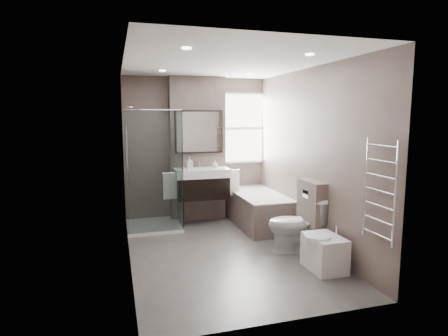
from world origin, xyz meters
name	(u,v)px	position (x,y,z in m)	size (l,w,h in m)	color
room	(225,161)	(0.00, 0.00, 1.30)	(2.70, 3.90, 2.70)	#4E4A48
vanity_pier	(197,150)	(0.00, 1.77, 1.30)	(1.00, 0.25, 2.60)	#61534C
vanity	(202,183)	(0.00, 1.43, 0.74)	(0.95, 0.47, 0.66)	black
mirror_cabinet	(199,132)	(0.00, 1.61, 1.63)	(0.86, 0.08, 0.76)	black
towel_left	(170,186)	(-0.56, 1.40, 0.72)	(0.24, 0.06, 0.44)	silver
towel_right	(233,183)	(0.56, 1.40, 0.72)	(0.24, 0.06, 0.44)	silver
shower_enclosure	(160,201)	(-0.75, 1.35, 0.49)	(0.90, 0.90, 2.00)	white
bathtub	(258,207)	(0.92, 1.10, 0.32)	(0.75, 1.60, 0.57)	#61534C
window	(242,128)	(0.90, 1.88, 1.68)	(0.98, 0.06, 1.33)	white
toilet	(296,224)	(0.97, -0.26, 0.39)	(0.44, 0.77, 0.78)	white
cistern_box	(311,216)	(1.21, -0.25, 0.50)	(0.19, 0.55, 1.00)	#61534C
bidet	(324,252)	(1.01, -0.94, 0.23)	(0.46, 0.54, 0.56)	white
towel_radiator	(380,191)	(1.25, -1.60, 1.12)	(0.03, 0.49, 1.10)	silver
soap_bottle_a	(190,163)	(-0.21, 1.44, 1.11)	(0.09, 0.10, 0.21)	white
soap_bottle_b	(215,164)	(0.25, 1.46, 1.06)	(0.10, 0.10, 0.13)	white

